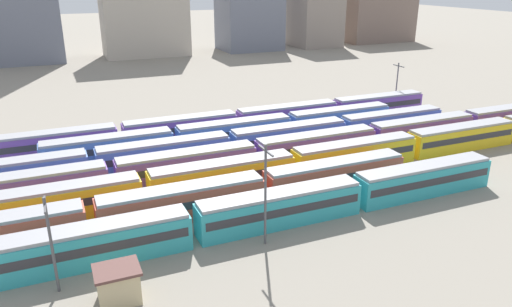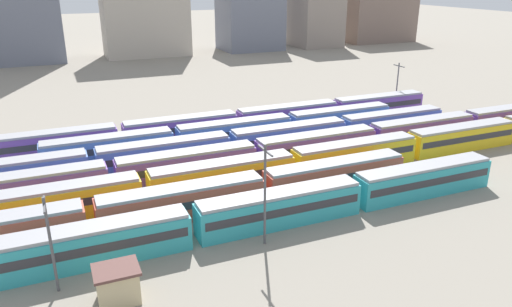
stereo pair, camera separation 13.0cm
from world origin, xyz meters
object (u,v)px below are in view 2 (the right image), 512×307
object	(u,v)px
train_track_6	(237,122)
catenary_pole_0	(50,240)
train_track_0	(280,207)
train_track_1	(183,202)
train_track_3	(316,146)
train_track_5	(235,132)
catenary_pole_2	(265,190)
signal_hut	(118,284)
train_track_4	(230,145)
train_track_2	(355,154)
catenary_pole_1	(397,83)

from	to	relation	value
train_track_6	catenary_pole_0	bearing A→B (deg)	-130.16
train_track_0	train_track_1	distance (m)	10.42
train_track_3	train_track_5	distance (m)	13.44
train_track_0	train_track_3	bearing A→B (deg)	49.65
catenary_pole_2	train_track_5	bearing A→B (deg)	74.92
catenary_pole_2	train_track_0	bearing A→B (deg)	44.78
train_track_6	signal_hut	xyz separation A→B (m)	(-24.61, -37.77, -0.35)
catenary_pole_0	train_track_4	bearing A→B (deg)	45.02
catenary_pole_0	train_track_0	bearing A→B (deg)	8.47
train_track_5	train_track_6	world-z (taller)	same
train_track_4	signal_hut	distance (m)	33.66
train_track_4	catenary_pole_2	bearing A→B (deg)	-102.14
train_track_0	signal_hut	distance (m)	18.73
train_track_5	train_track_2	bearing A→B (deg)	-53.66
train_track_3	catenary_pole_1	bearing A→B (deg)	33.21
train_track_0	train_track_5	world-z (taller)	same
train_track_3	train_track_2	bearing A→B (deg)	-60.31
train_track_5	catenary_pole_0	world-z (taller)	catenary_pole_0
train_track_3	catenary_pole_0	xyz separation A→B (m)	(-35.27, -18.88, 2.92)
signal_hut	catenary_pole_1	bearing A→B (deg)	34.55
train_track_6	catenary_pole_2	xyz separation A→B (m)	(-10.17, -34.26, 3.80)
train_track_1	catenary_pole_1	world-z (taller)	catenary_pole_1
train_track_2	catenary_pole_1	size ratio (longest dim) A/B	10.63
signal_hut	train_track_2	bearing A→B (deg)	26.70
train_track_0	train_track_1	world-z (taller)	same
train_track_2	train_track_6	bearing A→B (deg)	113.73
train_track_4	catenary_pole_0	xyz separation A→B (m)	(-24.06, -24.08, 2.92)
train_track_0	train_track_6	bearing A→B (deg)	77.22
train_track_1	train_track_2	distance (m)	25.78
train_track_0	catenary_pole_0	distance (m)	22.45
catenary_pole_2	train_track_3	bearing A→B (deg)	48.79
train_track_0	catenary_pole_1	world-z (taller)	catenary_pole_1
train_track_4	train_track_5	size ratio (longest dim) A/B	1.34
train_track_2	train_track_6	distance (m)	22.72
train_track_1	catenary_pole_2	xyz separation A→B (m)	(5.95, -8.26, 3.80)
train_track_1	train_track_5	xyz separation A→B (m)	(13.78, 20.80, 0.00)
train_track_6	catenary_pole_2	world-z (taller)	catenary_pole_2
train_track_3	catenary_pole_0	bearing A→B (deg)	-151.84
train_track_3	train_track_4	world-z (taller)	same
train_track_4	signal_hut	world-z (taller)	train_track_4
train_track_2	catenary_pole_2	distance (m)	23.84
train_track_1	train_track_2	bearing A→B (deg)	11.63
train_track_1	catenary_pole_2	distance (m)	10.87
train_track_3	train_track_1	bearing A→B (deg)	-154.99
train_track_0	catenary_pole_2	bearing A→B (deg)	-135.22
train_track_1	train_track_6	size ratio (longest dim) A/B	0.75
train_track_2	train_track_4	distance (m)	17.58
train_track_2	train_track_5	bearing A→B (deg)	126.34
train_track_0	signal_hut	bearing A→B (deg)	-159.44
train_track_2	train_track_3	xyz separation A→B (m)	(-2.96, 5.20, 0.00)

